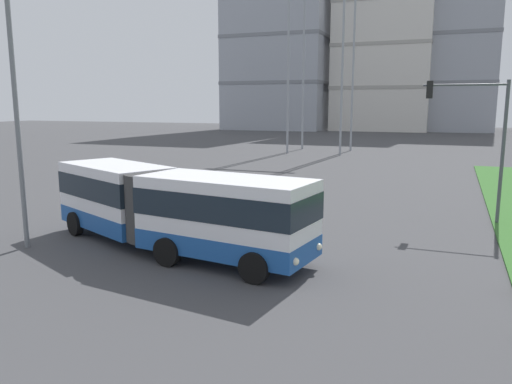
# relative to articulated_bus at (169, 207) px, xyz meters

# --- Properties ---
(articulated_bus) EXTENTS (11.94, 5.62, 3.00)m
(articulated_bus) POSITION_rel_articulated_bus_xyz_m (0.00, 0.00, 0.00)
(articulated_bus) COLOR white
(articulated_bus) RESTS_ON ground
(traffic_light_far_right) EXTENTS (3.65, 0.28, 6.50)m
(traffic_light_far_right) POSITION_rel_articulated_bus_xyz_m (10.75, 9.04, 2.76)
(traffic_light_far_right) COLOR #474C51
(traffic_light_far_right) RESTS_ON ground
(streetlight_left) EXTENTS (0.70, 0.28, 9.55)m
(streetlight_left) POSITION_rel_articulated_bus_xyz_m (-5.29, -1.75, 3.57)
(streetlight_left) COLOR slate
(streetlight_left) RESTS_ON ground
(apartment_tower_west) EXTENTS (21.86, 15.88, 48.21)m
(apartment_tower_west) POSITION_rel_articulated_bus_xyz_m (-26.79, 90.60, 22.47)
(apartment_tower_west) COLOR #9EA3AD
(apartment_tower_west) RESTS_ON ground
(apartment_tower_westcentre) EXTENTS (19.75, 18.59, 42.52)m
(apartment_tower_westcentre) POSITION_rel_articulated_bus_xyz_m (-4.82, 96.19, 19.63)
(apartment_tower_westcentre) COLOR silver
(apartment_tower_westcentre) RESTS_ON ground
(apartment_tower_centre) EXTENTS (14.94, 17.69, 37.42)m
(apartment_tower_centre) POSITION_rel_articulated_bus_xyz_m (9.83, 98.17, 17.07)
(apartment_tower_centre) COLOR #9EA3AD
(apartment_tower_centre) RESTS_ON ground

